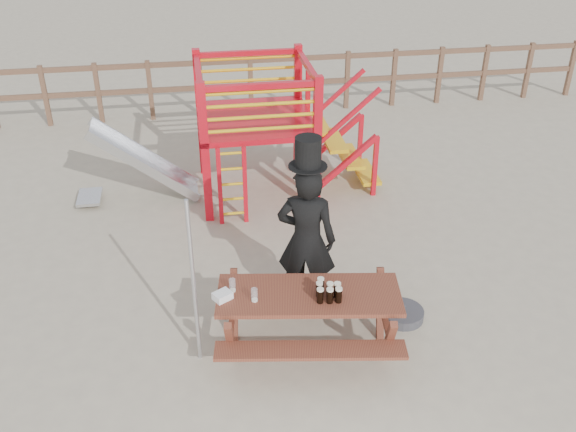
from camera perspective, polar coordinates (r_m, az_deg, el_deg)
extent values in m
plane|color=tan|center=(7.34, -0.94, -10.86)|extent=(60.00, 60.00, 0.00)
cube|color=brown|center=(13.05, -5.64, 13.48)|extent=(15.00, 0.06, 0.10)
cube|color=brown|center=(13.20, -5.53, 11.39)|extent=(15.00, 0.06, 0.10)
cube|color=brown|center=(13.46, -20.77, 9.94)|extent=(0.09, 0.09, 1.20)
cube|color=brown|center=(13.29, -16.51, 10.42)|extent=(0.09, 0.09, 1.20)
cube|color=brown|center=(13.20, -12.15, 10.85)|extent=(0.09, 0.09, 1.20)
cube|color=brown|center=(13.18, -7.74, 11.22)|extent=(0.09, 0.09, 1.20)
cube|color=brown|center=(13.24, -3.33, 11.53)|extent=(0.09, 0.09, 1.20)
cube|color=brown|center=(13.37, 1.02, 11.77)|extent=(0.09, 0.09, 1.20)
cube|color=brown|center=(13.58, 5.27, 11.94)|extent=(0.09, 0.09, 1.20)
cube|color=brown|center=(13.85, 9.38, 12.04)|extent=(0.09, 0.09, 1.20)
cube|color=brown|center=(14.19, 13.31, 12.08)|extent=(0.09, 0.09, 1.20)
cube|color=brown|center=(14.60, 17.03, 12.07)|extent=(0.09, 0.09, 1.20)
cube|color=brown|center=(15.05, 20.55, 12.01)|extent=(0.09, 0.09, 1.20)
cube|color=brown|center=(15.56, 23.85, 11.92)|extent=(0.09, 0.09, 1.20)
cube|color=red|center=(9.10, -7.37, 5.45)|extent=(0.12, 0.12, 2.10)
cube|color=red|center=(9.27, 2.59, 6.15)|extent=(0.12, 0.12, 2.10)
cube|color=red|center=(10.58, -7.81, 9.01)|extent=(0.12, 0.12, 2.10)
cube|color=red|center=(10.73, 0.86, 9.59)|extent=(0.12, 0.12, 2.10)
cube|color=red|center=(9.83, -2.96, 8.52)|extent=(1.72, 1.72, 0.08)
cube|color=red|center=(8.80, -2.47, 11.47)|extent=(1.60, 0.08, 0.08)
cube|color=red|center=(10.32, -3.61, 14.26)|extent=(1.60, 0.08, 0.08)
cube|color=red|center=(9.51, -7.99, 12.64)|extent=(0.08, 1.60, 0.08)
cube|color=red|center=(9.68, 1.75, 13.21)|extent=(0.08, 1.60, 0.08)
cylinder|color=gold|center=(9.02, -2.39, 7.73)|extent=(1.50, 0.05, 0.05)
cylinder|color=gold|center=(10.51, -3.50, 11.01)|extent=(1.50, 0.05, 0.05)
cylinder|color=gold|center=(8.96, -2.41, 8.80)|extent=(1.50, 0.05, 0.05)
cylinder|color=gold|center=(10.45, -3.53, 11.94)|extent=(1.50, 0.05, 0.05)
cylinder|color=gold|center=(8.89, -2.44, 9.88)|extent=(1.50, 0.05, 0.05)
cylinder|color=gold|center=(10.40, -3.57, 12.89)|extent=(1.50, 0.05, 0.05)
cylinder|color=gold|center=(8.83, -2.46, 10.97)|extent=(1.50, 0.05, 0.05)
cylinder|color=gold|center=(10.35, -3.60, 13.84)|extent=(1.50, 0.05, 0.05)
cube|color=red|center=(9.17, -6.08, 2.59)|extent=(0.06, 0.06, 1.20)
cube|color=red|center=(9.19, -3.84, 2.77)|extent=(0.06, 0.06, 1.20)
cylinder|color=gold|center=(9.39, -4.84, 0.24)|extent=(0.36, 0.04, 0.04)
cylinder|color=gold|center=(9.28, -4.90, 1.53)|extent=(0.36, 0.04, 0.04)
cylinder|color=gold|center=(9.16, -4.97, 2.85)|extent=(0.36, 0.04, 0.04)
cylinder|color=gold|center=(9.06, -5.03, 4.19)|extent=(0.36, 0.04, 0.04)
cylinder|color=gold|center=(8.95, -5.10, 5.58)|extent=(0.36, 0.04, 0.04)
cube|color=gold|center=(10.01, 2.52, 8.20)|extent=(0.30, 0.90, 0.06)
cube|color=gold|center=(10.18, 4.04, 6.72)|extent=(0.30, 0.90, 0.06)
cube|color=gold|center=(10.37, 5.50, 5.28)|extent=(0.30, 0.90, 0.06)
cube|color=gold|center=(10.57, 6.89, 3.90)|extent=(0.30, 0.90, 0.06)
cube|color=red|center=(9.89, 5.26, 4.77)|extent=(0.95, 0.08, 0.86)
cube|color=red|center=(10.68, 4.10, 6.82)|extent=(0.95, 0.08, 0.86)
cube|color=silver|center=(10.03, -12.59, 4.67)|extent=(1.53, 0.55, 1.21)
cube|color=silver|center=(9.77, -12.66, 4.21)|extent=(1.58, 0.04, 1.28)
cube|color=silver|center=(10.26, -12.57, 5.51)|extent=(1.58, 0.04, 1.28)
cube|color=silver|center=(10.36, -17.22, 1.62)|extent=(0.35, 0.55, 0.05)
cube|color=brown|center=(6.78, 1.87, -7.04)|extent=(2.01, 1.00, 0.05)
cube|color=brown|center=(6.55, 2.02, -11.86)|extent=(1.95, 0.55, 0.04)
cube|color=brown|center=(7.37, 1.67, -6.34)|extent=(1.95, 0.55, 0.04)
cube|color=brown|center=(7.02, -4.96, -9.51)|extent=(0.25, 1.15, 0.69)
cube|color=brown|center=(7.09, 8.54, -9.34)|extent=(0.25, 1.15, 0.69)
imported|color=black|center=(7.28, 1.66, -2.17)|extent=(0.78, 0.64, 1.85)
cube|color=#0A7716|center=(7.29, 1.85, -0.08)|extent=(0.08, 0.04, 0.43)
cylinder|color=black|center=(6.82, 1.77, 4.46)|extent=(0.42, 0.42, 0.01)
cylinder|color=black|center=(6.75, 1.80, 5.74)|extent=(0.28, 0.28, 0.32)
cube|color=white|center=(6.84, 1.97, 7.08)|extent=(0.14, 0.05, 0.04)
cylinder|color=#B2B2B7|center=(6.56, -8.38, -6.05)|extent=(0.04, 0.04, 1.95)
cylinder|color=#39393E|center=(7.70, 10.12, -8.57)|extent=(0.50, 0.50, 0.12)
cylinder|color=#39393E|center=(7.64, 10.19, -7.95)|extent=(0.06, 0.06, 0.10)
cube|color=white|center=(6.69, -5.84, -7.07)|extent=(0.23, 0.21, 0.08)
cylinder|color=black|center=(6.60, 2.87, -7.14)|extent=(0.07, 0.07, 0.15)
cylinder|color=beige|center=(6.55, 2.89, -6.54)|extent=(0.07, 0.07, 0.02)
cylinder|color=black|center=(6.61, 3.73, -7.14)|extent=(0.07, 0.07, 0.15)
cylinder|color=beige|center=(6.55, 3.76, -6.54)|extent=(0.07, 0.07, 0.02)
cylinder|color=black|center=(6.62, 4.52, -7.08)|extent=(0.07, 0.07, 0.15)
cylinder|color=beige|center=(6.57, 4.55, -6.48)|extent=(0.07, 0.07, 0.02)
cylinder|color=black|center=(6.68, 2.80, -6.60)|extent=(0.07, 0.07, 0.15)
cylinder|color=beige|center=(6.63, 2.82, -6.00)|extent=(0.07, 0.07, 0.02)
cylinder|color=black|center=(6.68, 3.74, -6.64)|extent=(0.07, 0.07, 0.15)
cylinder|color=beige|center=(6.63, 3.77, -6.04)|extent=(0.07, 0.07, 0.02)
cylinder|color=black|center=(6.69, 4.40, -6.62)|extent=(0.07, 0.07, 0.15)
cylinder|color=beige|center=(6.64, 4.43, -6.03)|extent=(0.07, 0.07, 0.02)
cylinder|color=black|center=(6.75, 2.91, -6.21)|extent=(0.07, 0.07, 0.15)
cylinder|color=beige|center=(6.70, 2.93, -5.62)|extent=(0.07, 0.07, 0.02)
cylinder|color=silver|center=(6.77, -4.97, -6.16)|extent=(0.07, 0.07, 0.15)
cylinder|color=beige|center=(6.81, -4.95, -6.60)|extent=(0.06, 0.06, 0.02)
cylinder|color=silver|center=(6.62, -3.01, -7.02)|extent=(0.07, 0.07, 0.15)
cylinder|color=beige|center=(6.66, -2.99, -7.46)|extent=(0.06, 0.06, 0.02)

